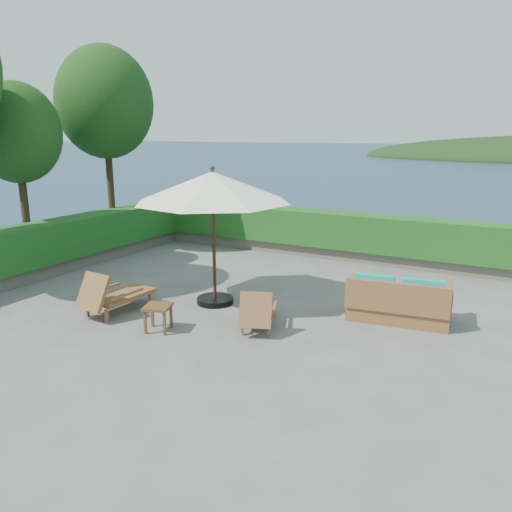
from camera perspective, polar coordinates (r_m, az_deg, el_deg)
The scene contains 14 objects.
ground at distance 10.10m, azimuth -3.69°, elevation -6.83°, with size 12.00×12.00×0.00m, color gray.
foundation at distance 10.74m, azimuth -3.56°, elevation -14.59°, with size 12.00×12.00×3.00m, color #595046.
ocean at distance 11.51m, azimuth -3.44°, elevation -20.95°, with size 600.00×600.00×0.00m, color #162A46.
planter_wall_far at distance 14.88m, azimuth 7.84°, elevation 0.61°, with size 12.00×0.60×0.36m, color slate.
planter_wall_left at distance 13.74m, azimuth -23.91°, elevation -1.60°, with size 0.60×12.00×0.36m, color slate.
hedge_far at distance 14.74m, azimuth 7.92°, elevation 3.15°, with size 12.40×0.90×1.00m, color #194213.
hedge_left at distance 13.59m, azimuth -24.19°, elevation 1.13°, with size 0.90×12.40×1.00m, color #194213.
tree_mid at distance 14.25m, azimuth -25.68°, elevation 12.50°, with size 2.20×2.20×4.83m.
tree_far at distance 15.74m, azimuth -16.90°, elevation 16.38°, with size 2.80×2.80×6.03m.
patio_umbrella at distance 10.30m, azimuth -4.97°, elevation 7.72°, with size 3.90×3.90×2.92m.
lounge_left at distance 10.52m, azimuth -15.96°, elevation -4.26°, with size 0.79×1.65×0.93m.
lounge_right at distance 9.38m, azimuth 0.26°, elevation -6.24°, with size 1.07×1.52×0.81m.
side_table at distance 9.38m, azimuth -11.15°, elevation -6.07°, with size 0.59×0.59×0.50m.
wicker_loveseat at distance 10.12m, azimuth 15.96°, elevation -5.11°, with size 2.05×1.22×0.95m.
Camera 1 is at (5.06, -7.97, 3.58)m, focal length 35.00 mm.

